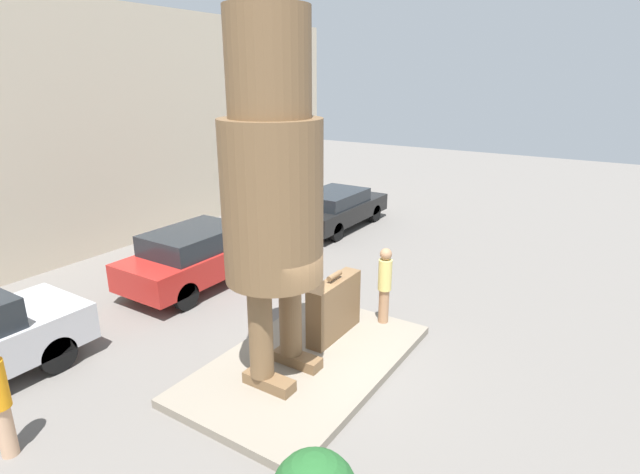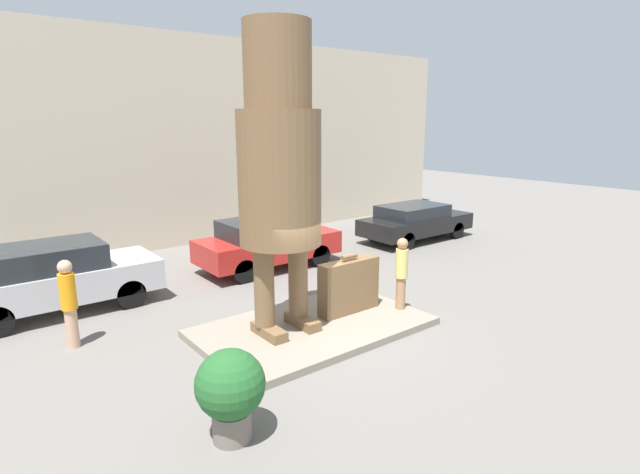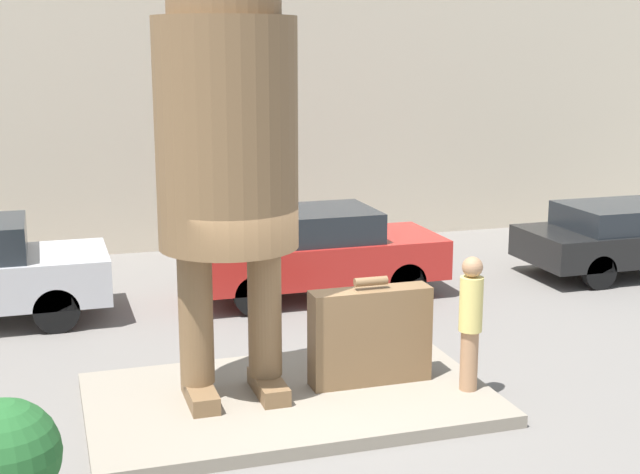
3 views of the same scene
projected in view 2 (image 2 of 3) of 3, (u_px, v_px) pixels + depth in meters
name	position (u px, v px, depth m)	size (l,w,h in m)	color
ground_plane	(313.00, 330.00, 10.93)	(60.00, 60.00, 0.00)	slate
pedestal	(313.00, 327.00, 10.91)	(4.94, 2.97, 0.16)	gray
building_backdrop	(150.00, 143.00, 17.16)	(28.00, 0.60, 7.43)	beige
statue_figure	(279.00, 159.00, 9.81)	(1.66, 1.66, 6.15)	brown
giant_suitcase	(349.00, 286.00, 11.45)	(1.56, 0.37, 1.39)	brown
tourist	(401.00, 270.00, 11.56)	(0.29, 0.29, 1.71)	#A87A56
parked_car_silver	(55.00, 276.00, 11.81)	(4.53, 1.84, 1.66)	#B7B7BC
parked_car_red	(267.00, 242.00, 15.33)	(4.37, 1.84, 1.56)	#B2231E
parked_car_black	(415.00, 221.00, 18.98)	(4.58, 1.88, 1.37)	black
planter_pot	(230.00, 389.00, 7.04)	(1.00, 1.00, 1.38)	#70665B
worker_hivis	(69.00, 300.00, 9.91)	(0.31, 0.31, 1.83)	tan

